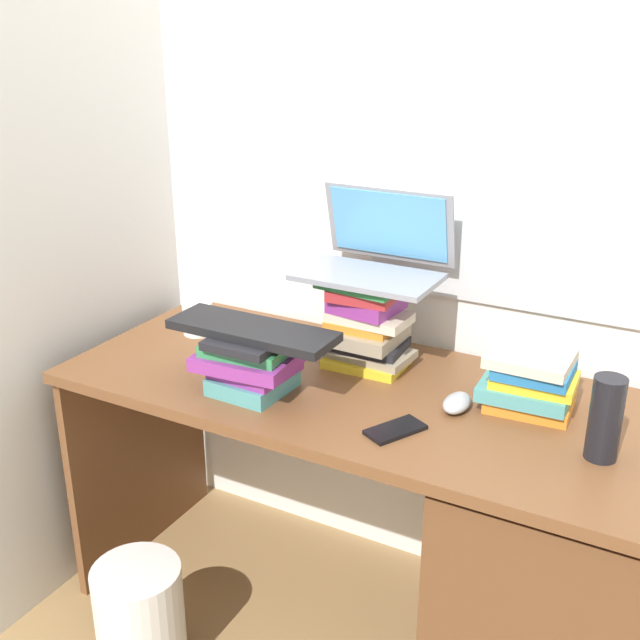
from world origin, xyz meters
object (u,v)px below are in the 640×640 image
Objects in this scene: computer_mouse at (457,402)px; wastebasket at (140,618)px; water_bottle at (605,419)px; cell_phone at (395,430)px; book_stack_tall at (366,323)px; laptop at (376,254)px; book_stack_keyboard_riser at (251,362)px; mug at (198,318)px; keyboard at (253,330)px; desk at (506,551)px; book_stack_side at (530,381)px.

wastebasket is (-0.67, -0.42, -0.60)m from computer_mouse.
cell_phone is at bearing -165.75° from water_bottle.
cell_phone reaches higher than wastebasket.
book_stack_tall is 0.18m from laptop.
cell_phone is (0.40, -0.02, -0.07)m from book_stack_keyboard_riser.
laptop is 0.50m from cell_phone.
keyboard is at bearing -33.98° from mug.
book_stack_side reaches higher than desk.
desk is at bearing -84.31° from book_stack_side.
computer_mouse is (-0.16, 0.03, 0.35)m from desk.
book_stack_keyboard_riser is 1.11× the size of book_stack_side.
book_stack_tall reaches higher than cell_phone.
computer_mouse is at bearing -31.28° from laptop.
mug is (-0.52, -0.10, -0.24)m from laptop.
keyboard is 1.38× the size of wastebasket.
laptop is 0.85× the size of keyboard.
computer_mouse reaches higher than cell_phone.
computer_mouse is 0.82m from mug.
laptop is (0.00, 0.05, 0.17)m from book_stack_tall.
mug is at bearing 179.93° from book_stack_side.
computer_mouse is 0.19m from cell_phone.
book_stack_keyboard_riser is (-0.18, -0.28, -0.04)m from book_stack_tall.
desk is 0.66m from book_stack_tall.
laptop reaches higher than book_stack_keyboard_riser.
water_bottle is (0.64, -0.19, -0.02)m from book_stack_tall.
book_stack_keyboard_riser is 2.39× the size of computer_mouse.
cell_phone is at bearing -3.82° from keyboard.
laptop is 1.18× the size of wastebasket.
wastebasket is (-0.19, -0.28, -0.74)m from keyboard.
book_stack_side is at bearing -0.07° from mug.
book_stack_keyboard_riser is 1.34× the size of water_bottle.
keyboard is at bearing -122.08° from book_stack_tall.
book_stack_side is at bearing 31.95° from wastebasket.
desk is at bearing 57.65° from cell_phone.
laptop is 2.84× the size of mug.
keyboard is 0.81m from wastebasket.
laptop reaches higher than computer_mouse.
book_stack_tall is (-0.46, 0.16, 0.45)m from desk.
book_stack_side is 0.67m from keyboard.
keyboard reaches higher than cell_phone.
cell_phone is (0.73, -0.26, -0.04)m from mug.
keyboard reaches higher than mug.
book_stack_side reaches higher than wastebasket.
book_stack_tall is 0.39m from cell_phone.
wastebasket is (-0.81, -0.51, -0.65)m from book_stack_side.
desk is 8.35× the size of water_bottle.
water_bottle reaches higher than book_stack_keyboard_riser.
laptop is 1.94× the size of water_bottle.
keyboard is (-0.62, -0.23, 0.09)m from book_stack_side.
mug is (-0.34, 0.24, -0.03)m from book_stack_keyboard_riser.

